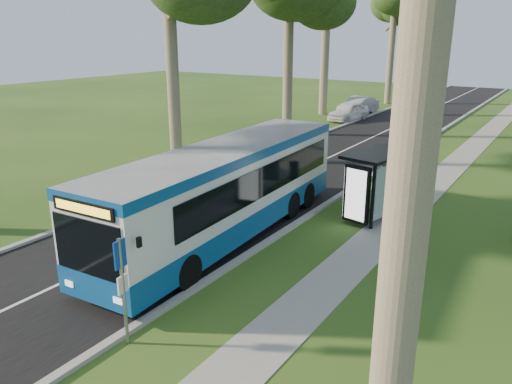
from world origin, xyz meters
TOP-DOWN VIEW (x-y plane):
  - ground at (0.00, 0.00)m, footprint 120.00×120.00m
  - road at (-3.50, 10.00)m, footprint 7.00×100.00m
  - kerb_east at (0.00, 10.00)m, footprint 0.25×100.00m
  - kerb_west at (-7.00, 10.00)m, footprint 0.25×100.00m
  - centre_line at (-3.50, 10.00)m, footprint 0.12×100.00m
  - footpath at (3.00, 10.00)m, footprint 1.50×100.00m
  - bus at (-1.57, 0.57)m, footprint 3.19×12.39m
  - bus_stop_sign at (0.30, -5.88)m, footprint 0.10×0.37m
  - bus_shelter at (2.30, 4.98)m, footprint 2.18×3.29m
  - litter_bin at (1.80, 8.58)m, footprint 0.50×0.50m
  - car_white at (-7.74, 26.07)m, footprint 2.38×4.54m
  - car_silver at (-8.29, 29.53)m, footprint 2.33×4.89m

SIDE VIEW (x-z plane):
  - ground at x=0.00m, z-range 0.00..0.00m
  - road at x=-3.50m, z-range 0.00..0.02m
  - footpath at x=3.00m, z-range 0.00..0.02m
  - centre_line at x=-3.50m, z-range 0.02..0.02m
  - kerb_east at x=0.00m, z-range 0.00..0.12m
  - kerb_west at x=-7.00m, z-range 0.00..0.12m
  - litter_bin at x=1.80m, z-range 0.01..0.88m
  - car_white at x=-7.74m, z-range 0.00..1.47m
  - car_silver at x=-8.29m, z-range 0.00..1.55m
  - bus_stop_sign at x=0.30m, z-range 0.32..2.98m
  - bus at x=-1.57m, z-range 0.06..3.31m
  - bus_shelter at x=2.30m, z-range 0.53..3.14m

